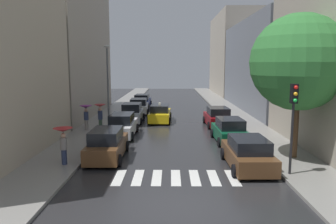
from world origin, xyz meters
TOP-DOWN VIEW (x-y plane):
  - ground_plane at (0.00, 24.00)m, footprint 28.00×72.00m
  - sidewalk_left at (-6.50, 24.00)m, footprint 3.00×72.00m
  - sidewalk_right at (6.50, 24.00)m, footprint 3.00×72.00m
  - crosswalk_stripes at (0.00, 3.23)m, footprint 5.85×2.20m
  - building_left_mid at (-11.00, 21.93)m, footprint 6.00×16.92m
  - building_right_mid at (11.00, 26.72)m, footprint 6.00×21.53m
  - building_right_far at (11.00, 47.40)m, footprint 6.00×18.41m
  - parked_car_left_nearest at (-3.87, 6.38)m, footprint 2.03×4.56m
  - parked_car_left_second at (-3.86, 12.19)m, footprint 2.04×4.65m
  - parked_car_left_third at (-3.81, 18.04)m, footprint 2.04×4.08m
  - parked_car_left_fourth at (-3.75, 23.72)m, footprint 2.23×4.36m
  - parked_car_left_fifth at (-3.82, 29.00)m, footprint 2.19×4.65m
  - parked_car_right_nearest at (3.75, 4.75)m, footprint 2.23×4.57m
  - parked_car_right_second at (3.83, 10.38)m, footprint 2.20×4.28m
  - parked_car_right_third at (3.86, 16.18)m, footprint 2.26×4.31m
  - taxi_midroad at (-1.25, 18.41)m, footprint 2.19×4.65m
  - pedestrian_foreground at (-5.84, 13.76)m, footprint 0.91×0.91m
  - pedestrian_near_tree at (-6.96, 13.76)m, footprint 0.98×0.98m
  - pedestrian_by_kerb at (-5.81, 4.81)m, footprint 1.00×1.00m
  - street_tree_right at (6.71, 6.25)m, footprint 5.26×5.26m
  - traffic_light_right_corner at (5.45, 3.38)m, footprint 0.30×0.42m
  - lamp_post_left at (-5.55, 15.79)m, footprint 0.60×0.28m

SIDE VIEW (x-z plane):
  - ground_plane at x=0.00m, z-range -0.04..0.00m
  - crosswalk_stripes at x=0.00m, z-range 0.00..0.01m
  - sidewalk_left at x=-6.50m, z-range 0.00..0.15m
  - sidewalk_right at x=6.50m, z-range 0.00..0.15m
  - parked_car_left_fifth at x=-3.82m, z-range -0.05..1.56m
  - taxi_midroad at x=-1.25m, z-range -0.14..1.67m
  - parked_car_left_fourth at x=-3.75m, z-range -0.05..1.58m
  - parked_car_right_nearest at x=3.75m, z-range -0.05..1.58m
  - parked_car_right_third at x=3.86m, z-range -0.05..1.62m
  - parked_car_right_second at x=3.83m, z-range -0.06..1.63m
  - parked_car_left_second at x=-3.86m, z-range -0.06..1.67m
  - parked_car_left_nearest at x=-3.87m, z-range -0.06..1.67m
  - parked_car_left_third at x=-3.81m, z-range -0.07..1.74m
  - pedestrian_by_kerb at x=-5.81m, z-range 0.59..2.52m
  - pedestrian_near_tree at x=-6.96m, z-range 0.58..2.55m
  - pedestrian_foreground at x=-5.84m, z-range 0.56..2.63m
  - traffic_light_right_corner at x=5.45m, z-range 1.14..5.44m
  - lamp_post_left at x=-5.55m, z-range 0.68..7.48m
  - building_right_mid at x=11.00m, z-range 0.00..10.35m
  - street_tree_right at x=6.71m, z-range 1.48..9.40m
  - building_right_far at x=11.00m, z-range 0.00..14.08m
  - building_left_mid at x=-11.00m, z-range 0.00..15.30m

